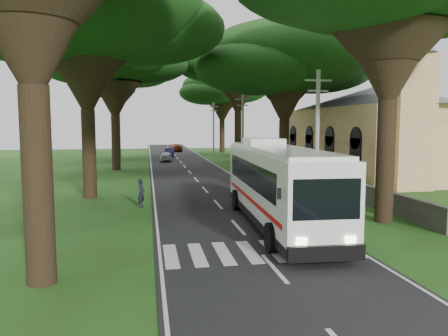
% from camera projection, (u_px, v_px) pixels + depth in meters
% --- Properties ---
extents(ground, '(140.00, 140.00, 0.00)m').
position_uv_depth(ground, '(248.00, 239.00, 18.81)').
color(ground, '#224112').
rests_on(ground, ground).
extents(road, '(8.00, 120.00, 0.04)m').
position_uv_depth(road, '(191.00, 173.00, 43.30)').
color(road, black).
rests_on(road, ground).
extents(crosswalk, '(8.00, 3.00, 0.01)m').
position_uv_depth(crosswalk, '(259.00, 252.00, 16.85)').
color(crosswalk, silver).
rests_on(crosswalk, ground).
extents(property_wall, '(0.35, 50.00, 1.20)m').
position_uv_depth(property_wall, '(281.00, 167.00, 43.82)').
color(property_wall, '#383533').
rests_on(property_wall, ground).
extents(church, '(14.00, 24.00, 11.60)m').
position_uv_depth(church, '(376.00, 124.00, 42.51)').
color(church, tan).
rests_on(church, ground).
extents(pole_near, '(1.60, 0.24, 8.00)m').
position_uv_depth(pole_near, '(317.00, 137.00, 25.22)').
color(pole_near, gray).
rests_on(pole_near, ground).
extents(pole_mid, '(1.60, 0.24, 8.00)m').
position_uv_depth(pole_mid, '(243.00, 131.00, 44.81)').
color(pole_mid, gray).
rests_on(pole_mid, ground).
extents(pole_far, '(1.60, 0.24, 8.00)m').
position_uv_depth(pole_far, '(214.00, 129.00, 64.40)').
color(pole_far, gray).
rests_on(pole_far, ground).
extents(tree_l_mida, '(15.60, 15.60, 15.35)m').
position_uv_depth(tree_l_mida, '(85.00, 14.00, 27.97)').
color(tree_l_mida, black).
rests_on(tree_l_mida, ground).
extents(tree_l_midb, '(13.22, 13.22, 14.73)m').
position_uv_depth(tree_l_midb, '(114.00, 58.00, 45.72)').
color(tree_l_midb, black).
rests_on(tree_l_midb, ground).
extents(tree_l_far, '(13.47, 13.47, 15.83)m').
position_uv_depth(tree_l_far, '(116.00, 69.00, 63.07)').
color(tree_l_far, black).
rests_on(tree_l_far, ground).
extents(tree_r_mida, '(15.11, 15.11, 13.90)m').
position_uv_depth(tree_r_mida, '(285.00, 59.00, 38.71)').
color(tree_r_mida, black).
rests_on(tree_r_mida, ground).
extents(tree_r_midb, '(15.22, 15.22, 16.63)m').
position_uv_depth(tree_r_midb, '(238.00, 58.00, 55.99)').
color(tree_r_midb, black).
rests_on(tree_r_midb, ground).
extents(tree_r_far, '(13.54, 13.54, 14.02)m').
position_uv_depth(tree_r_far, '(222.00, 88.00, 74.03)').
color(tree_r_far, black).
rests_on(tree_r_far, ground).
extents(coach_bus, '(3.46, 13.05, 3.82)m').
position_uv_depth(coach_bus, '(278.00, 184.00, 21.02)').
color(coach_bus, white).
rests_on(coach_bus, ground).
extents(distant_car_a, '(1.64, 3.87, 1.31)m').
position_uv_depth(distant_car_a, '(166.00, 156.00, 56.94)').
color(distant_car_a, '#B1B2B6').
rests_on(distant_car_a, road).
extents(distant_car_b, '(1.48, 3.89, 1.27)m').
position_uv_depth(distant_car_b, '(169.00, 152.00, 65.16)').
color(distant_car_b, navy).
rests_on(distant_car_b, road).
extents(distant_car_c, '(2.35, 4.68, 1.30)m').
position_uv_depth(distant_car_c, '(176.00, 148.00, 77.55)').
color(distant_car_c, maroon).
rests_on(distant_car_c, road).
extents(pedestrian, '(0.57, 0.71, 1.69)m').
position_uv_depth(pedestrian, '(141.00, 193.00, 25.82)').
color(pedestrian, black).
rests_on(pedestrian, ground).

